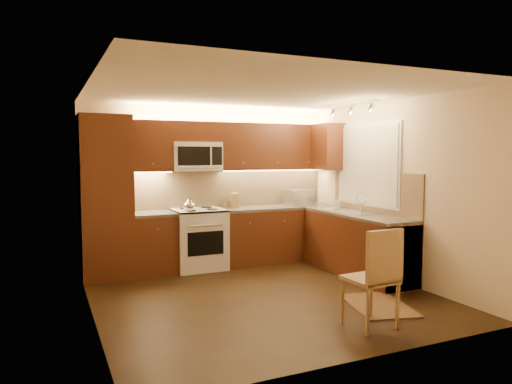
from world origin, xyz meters
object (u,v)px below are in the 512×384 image
microwave (196,157)px  soap_bottle (338,202)px  stove (199,239)px  kettle (189,204)px  toaster_oven (299,197)px  sink (351,207)px  knife_block (235,200)px  dining_chair (370,277)px

microwave → soap_bottle: 2.37m
stove → kettle: 0.63m
stove → toaster_oven: 1.85m
microwave → sink: 2.48m
stove → toaster_oven: bearing=1.1°
microwave → sink: size_ratio=0.88×
stove → sink: bearing=-29.4°
kettle → knife_block: knife_block is taller
stove → kettle: kettle is taller
stove → kettle: (-0.21, -0.20, 0.56)m
knife_block → stove: bearing=-152.7°
stove → soap_bottle: size_ratio=5.32×
sink → dining_chair: size_ratio=0.84×
dining_chair → toaster_oven: bearing=69.6°
microwave → knife_block: size_ratio=3.23×
toaster_oven → knife_block: size_ratio=1.87×
kettle → soap_bottle: 2.38m
soap_bottle → dining_chair: soap_bottle is taller
toaster_oven → soap_bottle: toaster_oven is taller
stove → kettle: size_ratio=4.53×
microwave → soap_bottle: bearing=-17.6°
soap_bottle → dining_chair: size_ratio=0.17×
microwave → sink: microwave is taller
stove → knife_block: 0.86m
toaster_oven → dining_chair: (-0.91, -3.09, -0.52)m
kettle → toaster_oven: 1.99m
stove → knife_block: (0.65, 0.14, 0.56)m
knife_block → soap_bottle: knife_block is taller
microwave → dining_chair: 3.51m
soap_bottle → microwave: bearing=156.0°
kettle → soap_bottle: size_ratio=1.18×
knife_block → dining_chair: bearing=-71.3°
sink → kettle: (-2.21, 0.92, 0.05)m
sink → toaster_oven: toaster_oven is taller
sink → toaster_oven: size_ratio=1.95×
microwave → kettle: (-0.21, -0.34, -0.70)m
sink → dining_chair: 2.29m
microwave → knife_block: (0.65, 0.01, -0.70)m
soap_bottle → dining_chair: (-1.29, -2.50, -0.47)m
dining_chair → stove: bearing=101.6°
microwave → toaster_oven: 1.90m
kettle → soap_bottle: kettle is taller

